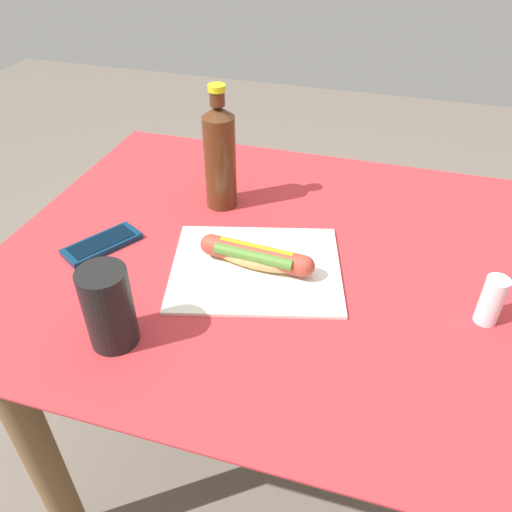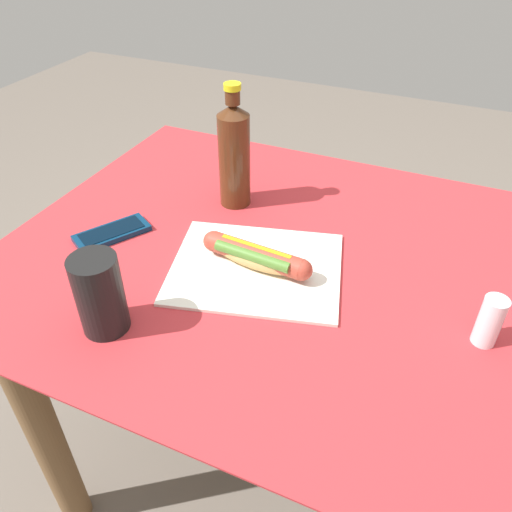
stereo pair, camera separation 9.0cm
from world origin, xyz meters
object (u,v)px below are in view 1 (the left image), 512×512
cell_phone (102,244)px  soda_bottle (220,156)px  salt_shaker (492,301)px  drinking_cup (109,308)px  hot_dog (256,256)px

cell_phone → soda_bottle: bearing=-128.5°
salt_shaker → drinking_cup: bearing=20.7°
hot_dog → salt_shaker: (-0.39, 0.02, 0.01)m
hot_dog → drinking_cup: bearing=55.0°
cell_phone → soda_bottle: (-0.17, -0.21, 0.11)m
drinking_cup → soda_bottle: bearing=-93.2°
hot_dog → cell_phone: hot_dog is taller
cell_phone → soda_bottle: soda_bottle is taller
drinking_cup → salt_shaker: 0.59m
hot_dog → drinking_cup: drinking_cup is taller
cell_phone → hot_dog: bearing=-176.8°
drinking_cup → salt_shaker: size_ratio=1.57×
soda_bottle → drinking_cup: 0.42m
soda_bottle → drinking_cup: soda_bottle is taller
drinking_cup → hot_dog: bearing=-125.0°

